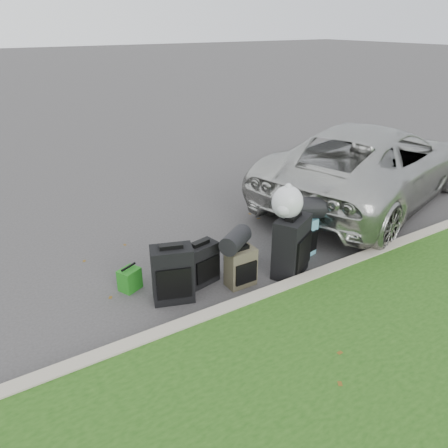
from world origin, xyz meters
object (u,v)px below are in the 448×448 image
suitcase_small_black (201,264)px  suitcase_large_black_left (173,274)px  suitcase_teal (303,238)px  suitcase_large_black_right (291,246)px  suitcase_olive (241,267)px  tote_navy (237,252)px  suv (370,163)px  tote_green (130,279)px

suitcase_small_black → suitcase_large_black_left: suitcase_large_black_left is taller
suitcase_teal → suitcase_large_black_right: 0.58m
suitcase_small_black → suitcase_teal: 1.62m
suitcase_olive → suitcase_teal: suitcase_teal is taller
suitcase_large_black_right → tote_navy: size_ratio=2.99×
suitcase_teal → tote_navy: bearing=146.3°
suv → suitcase_large_black_left: bearing=85.8°
suitcase_small_black → suitcase_teal: (1.62, -0.14, 0.00)m
suitcase_teal → tote_green: bearing=158.3°
suitcase_small_black → tote_navy: bearing=6.3°
tote_navy → suitcase_olive: bearing=-96.7°
suitcase_olive → tote_green: suitcase_olive is taller
suitcase_small_black → suitcase_large_black_right: (1.14, -0.44, 0.13)m
suitcase_large_black_left → suitcase_teal: 2.10m
suitcase_small_black → suitcase_olive: size_ratio=1.09×
suv → suitcase_large_black_left: 4.79m
suitcase_olive → suitcase_large_black_right: suitcase_large_black_right is taller
suitcase_small_black → suv: bearing=0.7°
suitcase_olive → suitcase_large_black_right: bearing=-9.8°
suv → suitcase_olive: 3.98m
suitcase_small_black → suitcase_olive: suitcase_small_black is taller
suitcase_large_black_right → tote_green: bearing=130.8°
suv → tote_navy: bearing=84.0°
suitcase_olive → tote_green: 1.44m
suitcase_teal → suitcase_large_black_right: suitcase_large_black_right is taller
suitcase_large_black_right → suitcase_teal: bearing=4.7°
suitcase_large_black_right → tote_navy: 0.84m
suv → suitcase_teal: suv is taller
suv → tote_green: 5.10m
suv → suitcase_small_black: suv is taller
suitcase_large_black_left → suitcase_teal: bearing=19.2°
suitcase_teal → suitcase_olive: bearing=177.6°
suitcase_olive → suitcase_teal: size_ratio=0.91×
suitcase_large_black_left → suitcase_teal: (2.09, 0.01, -0.07)m
suitcase_small_black → tote_green: (-0.85, 0.35, -0.14)m
suitcase_teal → suitcase_large_black_right: bearing=-158.3°
suv → suitcase_teal: 2.80m
suitcase_large_black_left → tote_green: bearing=146.0°
suv → tote_green: bearing=79.3°
suitcase_olive → suitcase_large_black_right: size_ratio=0.62×
suitcase_large_black_left → suitcase_olive: suitcase_large_black_left is taller
suv → suitcase_large_black_left: (-4.65, -1.06, -0.37)m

